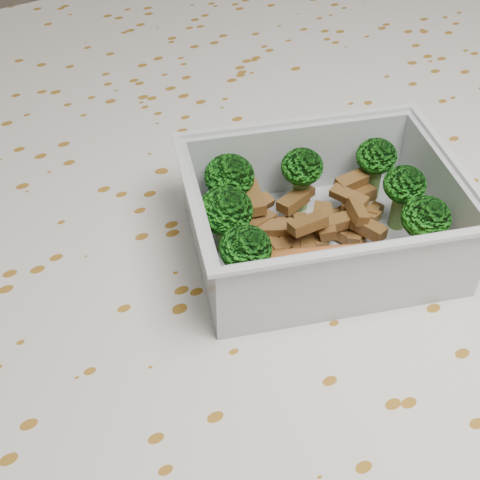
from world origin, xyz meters
TOP-DOWN VIEW (x-y plane):
  - dining_table at (0.00, 0.00)m, footprint 1.40×0.90m
  - tablecloth at (0.00, 0.00)m, footprint 1.46×0.96m
  - lunch_container at (0.05, -0.00)m, footprint 0.21×0.18m
  - broccoli_florets at (0.04, 0.01)m, footprint 0.15×0.13m
  - meat_pile at (0.05, 0.01)m, footprint 0.10×0.08m
  - sausage at (0.04, -0.04)m, footprint 0.14×0.07m

SIDE VIEW (x-z plane):
  - dining_table at x=0.00m, z-range 0.29..1.04m
  - tablecloth at x=0.00m, z-range 0.62..0.81m
  - meat_pile at x=0.05m, z-range 0.76..0.79m
  - lunch_container at x=0.05m, z-range 0.75..0.81m
  - sausage at x=0.04m, z-range 0.77..0.79m
  - broccoli_florets at x=0.04m, z-range 0.77..0.82m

